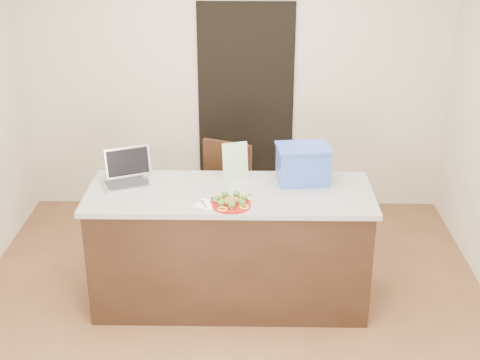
{
  "coord_description": "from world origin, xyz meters",
  "views": [
    {
      "loc": [
        0.15,
        -4.11,
        2.9
      ],
      "look_at": [
        0.08,
        0.2,
        1.03
      ],
      "focal_mm": 50.0,
      "sensor_mm": 36.0,
      "label": 1
    }
  ],
  "objects_px": {
    "napkin": "(207,204)",
    "chair": "(227,194)",
    "yogurt_bottle": "(250,200)",
    "laptop": "(127,173)",
    "island": "(230,247)",
    "blue_box": "(303,164)",
    "plate": "(231,204)"
  },
  "relations": [
    {
      "from": "island",
      "to": "blue_box",
      "type": "bearing_deg",
      "value": 18.89
    },
    {
      "from": "laptop",
      "to": "chair",
      "type": "distance_m",
      "value": 1.01
    },
    {
      "from": "island",
      "to": "laptop",
      "type": "relative_size",
      "value": 5.04
    },
    {
      "from": "laptop",
      "to": "chair",
      "type": "bearing_deg",
      "value": 14.93
    },
    {
      "from": "island",
      "to": "napkin",
      "type": "distance_m",
      "value": 0.53
    },
    {
      "from": "yogurt_bottle",
      "to": "laptop",
      "type": "relative_size",
      "value": 0.16
    },
    {
      "from": "island",
      "to": "chair",
      "type": "bearing_deg",
      "value": 93.63
    },
    {
      "from": "yogurt_bottle",
      "to": "laptop",
      "type": "xyz_separation_m",
      "value": [
        -0.91,
        0.37,
        0.04
      ]
    },
    {
      "from": "blue_box",
      "to": "yogurt_bottle",
      "type": "bearing_deg",
      "value": -142.2
    },
    {
      "from": "plate",
      "to": "laptop",
      "type": "bearing_deg",
      "value": 152.26
    },
    {
      "from": "yogurt_bottle",
      "to": "chair",
      "type": "relative_size",
      "value": 0.07
    },
    {
      "from": "plate",
      "to": "napkin",
      "type": "bearing_deg",
      "value": 174.73
    },
    {
      "from": "blue_box",
      "to": "laptop",
      "type": "bearing_deg",
      "value": 174.17
    },
    {
      "from": "laptop",
      "to": "chair",
      "type": "relative_size",
      "value": 0.42
    },
    {
      "from": "plate",
      "to": "laptop",
      "type": "height_order",
      "value": "laptop"
    },
    {
      "from": "plate",
      "to": "yogurt_bottle",
      "type": "xyz_separation_m",
      "value": [
        0.13,
        0.05,
        0.02
      ]
    },
    {
      "from": "napkin",
      "to": "island",
      "type": "bearing_deg",
      "value": 56.78
    },
    {
      "from": "chair",
      "to": "laptop",
      "type": "bearing_deg",
      "value": -118.01
    },
    {
      "from": "island",
      "to": "chair",
      "type": "distance_m",
      "value": 0.75
    },
    {
      "from": "plate",
      "to": "laptop",
      "type": "xyz_separation_m",
      "value": [
        -0.78,
        0.41,
        0.06
      ]
    },
    {
      "from": "island",
      "to": "chair",
      "type": "relative_size",
      "value": 2.09
    },
    {
      "from": "yogurt_bottle",
      "to": "island",
      "type": "bearing_deg",
      "value": 126.21
    },
    {
      "from": "yogurt_bottle",
      "to": "chair",
      "type": "distance_m",
      "value": 1.03
    },
    {
      "from": "island",
      "to": "blue_box",
      "type": "xyz_separation_m",
      "value": [
        0.53,
        0.18,
        0.6
      ]
    },
    {
      "from": "island",
      "to": "yogurt_bottle",
      "type": "relative_size",
      "value": 32.0
    },
    {
      "from": "chair",
      "to": "napkin",
      "type": "bearing_deg",
      "value": -72.56
    },
    {
      "from": "island",
      "to": "yogurt_bottle",
      "type": "xyz_separation_m",
      "value": [
        0.14,
        -0.2,
        0.48
      ]
    },
    {
      "from": "napkin",
      "to": "yogurt_bottle",
      "type": "xyz_separation_m",
      "value": [
        0.29,
        0.03,
        0.02
      ]
    },
    {
      "from": "napkin",
      "to": "chair",
      "type": "distance_m",
      "value": 1.04
    },
    {
      "from": "laptop",
      "to": "blue_box",
      "type": "bearing_deg",
      "value": -23.06
    },
    {
      "from": "yogurt_bottle",
      "to": "blue_box",
      "type": "distance_m",
      "value": 0.56
    },
    {
      "from": "island",
      "to": "laptop",
      "type": "distance_m",
      "value": 0.94
    }
  ]
}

